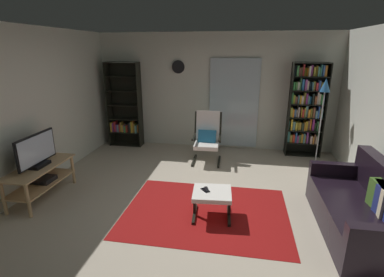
% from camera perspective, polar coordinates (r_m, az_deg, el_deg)
% --- Properties ---
extents(ground_plane, '(7.02, 7.02, 0.00)m').
position_cam_1_polar(ground_plane, '(4.35, 0.21, -13.62)').
color(ground_plane, '#BBAE98').
extents(wall_back, '(5.60, 0.06, 2.60)m').
position_cam_1_polar(wall_back, '(6.68, 4.47, 9.20)').
color(wall_back, silver).
rests_on(wall_back, ground).
extents(wall_left, '(0.06, 6.00, 2.60)m').
position_cam_1_polar(wall_left, '(5.05, -31.67, 4.02)').
color(wall_left, silver).
rests_on(wall_left, ground).
extents(glass_door_panel, '(1.10, 0.01, 2.00)m').
position_cam_1_polar(glass_door_panel, '(6.62, 8.27, 6.82)').
color(glass_door_panel, silver).
extents(area_rug, '(2.31, 1.71, 0.01)m').
position_cam_1_polar(area_rug, '(4.27, 2.74, -14.28)').
color(area_rug, maroon).
rests_on(area_rug, ground).
extents(tv_stand, '(0.49, 1.19, 0.53)m').
position_cam_1_polar(tv_stand, '(5.06, -27.68, -6.73)').
color(tv_stand, tan).
rests_on(tv_stand, ground).
extents(television, '(0.20, 0.81, 0.51)m').
position_cam_1_polar(television, '(4.92, -28.39, -2.34)').
color(television, black).
rests_on(television, tv_stand).
extents(bookshelf_near_tv, '(0.77, 0.30, 1.96)m').
position_cam_1_polar(bookshelf_near_tv, '(7.03, -13.03, 5.54)').
color(bookshelf_near_tv, black).
rests_on(bookshelf_near_tv, ground).
extents(bookshelf_near_sofa, '(0.73, 0.30, 1.98)m').
position_cam_1_polar(bookshelf_near_sofa, '(6.57, 21.67, 5.62)').
color(bookshelf_near_sofa, black).
rests_on(bookshelf_near_sofa, ground).
extents(leather_sofa, '(0.82, 1.80, 0.88)m').
position_cam_1_polar(leather_sofa, '(4.27, 30.82, -12.04)').
color(leather_sofa, black).
rests_on(leather_sofa, ground).
extents(lounge_armchair, '(0.58, 0.67, 1.02)m').
position_cam_1_polar(lounge_armchair, '(5.91, 3.04, 0.55)').
color(lounge_armchair, black).
rests_on(lounge_armchair, ground).
extents(ottoman, '(0.56, 0.52, 0.39)m').
position_cam_1_polar(ottoman, '(4.02, 3.98, -11.27)').
color(ottoman, white).
rests_on(ottoman, ground).
extents(tv_remote, '(0.08, 0.15, 0.02)m').
position_cam_1_polar(tv_remote, '(4.02, 2.94, -10.03)').
color(tv_remote, black).
rests_on(tv_remote, ottoman).
extents(cell_phone, '(0.14, 0.15, 0.01)m').
position_cam_1_polar(cell_phone, '(4.01, 2.64, -10.17)').
color(cell_phone, black).
rests_on(cell_phone, ottoman).
extents(floor_lamp_by_shelf, '(0.22, 0.22, 1.71)m').
position_cam_1_polar(floor_lamp_by_shelf, '(6.09, 24.69, 7.61)').
color(floor_lamp_by_shelf, '#A5A5AD').
rests_on(floor_lamp_by_shelf, ground).
extents(wall_clock, '(0.29, 0.03, 0.29)m').
position_cam_1_polar(wall_clock, '(6.68, -2.73, 13.98)').
color(wall_clock, silver).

